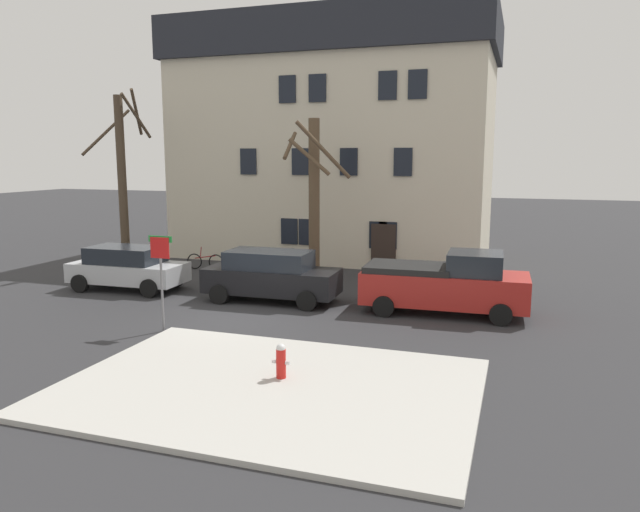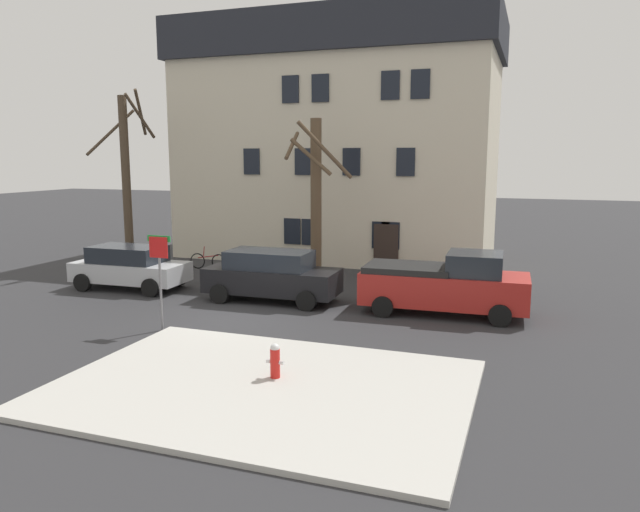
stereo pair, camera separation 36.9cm
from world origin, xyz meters
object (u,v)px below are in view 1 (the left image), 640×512
(building_main, at_px, (335,140))
(tree_bare_near, at_px, (122,176))
(bicycle_leaning, at_px, (205,261))
(car_silver_wagon, at_px, (128,267))
(pickup_truck_red, at_px, (446,283))
(car_black_wagon, at_px, (271,275))
(street_sign_pole, at_px, (161,265))
(fire_hydrant, at_px, (281,360))
(tree_bare_mid, at_px, (314,195))

(building_main, xyz_separation_m, tree_bare_near, (-8.06, -6.55, -1.70))
(building_main, bearing_deg, bicycle_leaning, -124.77)
(car_silver_wagon, relative_size, pickup_truck_red, 0.83)
(car_silver_wagon, xyz_separation_m, car_black_wagon, (5.93, 0.03, 0.06))
(street_sign_pole, distance_m, bicycle_leaning, 9.83)
(car_black_wagon, xyz_separation_m, fire_hydrant, (3.27, -7.06, -0.40))
(building_main, bearing_deg, pickup_truck_red, -56.16)
(building_main, height_order, tree_bare_mid, building_main)
(fire_hydrant, bearing_deg, car_black_wagon, 114.81)
(car_silver_wagon, bearing_deg, tree_bare_mid, 33.33)
(tree_bare_mid, distance_m, fire_hydrant, 11.86)
(building_main, xyz_separation_m, fire_hydrant, (4.22, -17.71, -5.34))
(car_black_wagon, relative_size, pickup_truck_red, 0.89)
(tree_bare_mid, xyz_separation_m, car_silver_wagon, (-6.11, -4.02, -2.64))
(car_silver_wagon, xyz_separation_m, pickup_truck_red, (11.93, 0.30, 0.12))
(tree_bare_near, distance_m, street_sign_pole, 11.56)
(tree_bare_near, bearing_deg, street_sign_pole, -48.67)
(street_sign_pole, relative_size, bicycle_leaning, 1.61)
(tree_bare_near, height_order, tree_bare_mid, tree_bare_near)
(building_main, height_order, tree_bare_near, building_main)
(fire_hydrant, relative_size, bicycle_leaning, 0.45)
(car_silver_wagon, xyz_separation_m, street_sign_pole, (4.41, -4.40, 1.10))
(building_main, bearing_deg, car_silver_wagon, -114.99)
(car_silver_wagon, bearing_deg, car_black_wagon, 0.24)
(tree_bare_near, distance_m, fire_hydrant, 16.98)
(tree_bare_mid, relative_size, car_black_wagon, 1.38)
(fire_hydrant, bearing_deg, tree_bare_near, 137.72)
(tree_bare_mid, bearing_deg, fire_hydrant, -74.44)
(tree_bare_near, height_order, bicycle_leaning, tree_bare_near)
(fire_hydrant, bearing_deg, street_sign_pole, 151.10)
(tree_bare_mid, relative_size, car_silver_wagon, 1.48)
(tree_bare_near, relative_size, car_silver_wagon, 1.80)
(building_main, bearing_deg, fire_hydrant, -76.61)
(street_sign_pole, bearing_deg, tree_bare_near, 131.33)
(building_main, height_order, car_black_wagon, building_main)
(car_black_wagon, relative_size, bicycle_leaning, 2.71)
(building_main, height_order, fire_hydrant, building_main)
(fire_hydrant, relative_size, street_sign_pole, 0.28)
(pickup_truck_red, bearing_deg, car_silver_wagon, -178.55)
(building_main, distance_m, fire_hydrant, 18.97)
(building_main, xyz_separation_m, street_sign_pole, (-0.56, -15.07, -3.91))
(building_main, distance_m, tree_bare_mid, 7.15)
(pickup_truck_red, relative_size, fire_hydrant, 6.71)
(car_silver_wagon, height_order, bicycle_leaning, car_silver_wagon)
(car_silver_wagon, relative_size, bicycle_leaning, 2.53)
(pickup_truck_red, relative_size, bicycle_leaning, 3.05)
(tree_bare_mid, height_order, fire_hydrant, tree_bare_mid)
(tree_bare_near, height_order, street_sign_pole, tree_bare_near)
(car_black_wagon, bearing_deg, car_silver_wagon, -179.76)
(bicycle_leaning, bearing_deg, pickup_truck_red, -20.95)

